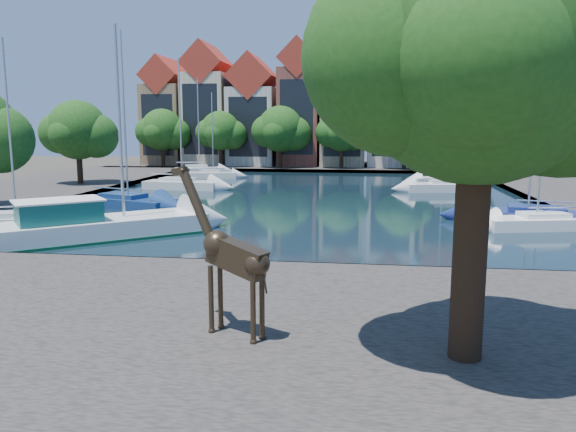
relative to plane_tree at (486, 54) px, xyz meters
name	(u,v)px	position (x,y,z in m)	size (l,w,h in m)	color
ground	(243,271)	(-7.62, 9.01, -7.67)	(160.00, 160.00, 0.00)	#38332B
water_basin	(304,197)	(-7.62, 33.01, -7.63)	(38.00, 50.00, 0.08)	black
near_quay	(192,324)	(-7.62, 2.01, -7.42)	(50.00, 14.00, 0.50)	#47413D
far_quay	(329,167)	(-7.62, 65.01, -7.42)	(60.00, 16.00, 0.50)	#47413D
left_quay	(27,190)	(-32.62, 33.01, -7.42)	(14.00, 52.00, 0.50)	#47413D
plane_tree	(486,54)	(0.00, 0.00, 0.00)	(8.32, 6.40, 10.62)	#332114
townhouse_west_end	(168,115)	(-30.62, 64.99, -0.31)	(5.44, 9.18, 14.93)	#8C6D4C
townhouse_west_mid	(209,109)	(-24.62, 64.99, 0.56)	(5.94, 9.18, 16.79)	beige
townhouse_west_inner	(254,115)	(-18.12, 64.99, -0.32)	(6.43, 9.18, 15.15)	beige
townhouse_center	(300,108)	(-11.62, 64.99, 0.69)	(5.44, 9.18, 16.93)	brown
townhouse_east_inner	(344,112)	(-5.62, 64.99, 0.06)	(5.94, 9.18, 15.79)	tan
townhouse_east_mid	(392,109)	(0.88, 64.99, 0.43)	(6.43, 9.18, 16.65)	beige
townhouse_east_end	(441,117)	(7.38, 64.99, -0.56)	(5.44, 9.18, 14.43)	#8A5E42
far_tree_far_west	(163,131)	(-29.51, 59.50, -2.49)	(7.28, 5.60, 7.68)	#332114
far_tree_west	(221,132)	(-21.52, 59.50, -2.60)	(6.76, 5.20, 7.36)	#332114
far_tree_mid_west	(281,131)	(-13.51, 59.50, -2.38)	(7.80, 6.00, 8.00)	#332114
far_tree_mid_east	(343,132)	(-5.52, 59.50, -2.54)	(7.02, 5.40, 7.52)	#332114
far_tree_east	(406,131)	(2.49, 59.50, -2.43)	(7.54, 5.80, 7.84)	#332114
far_tree_far_east	(472,133)	(10.48, 59.50, -2.60)	(6.76, 5.20, 7.36)	#332114
side_tree_left_far	(79,132)	(-29.51, 37.00, -2.29)	(7.28, 5.60, 7.88)	#332114
giraffe_statue	(229,255)	(-6.13, 0.73, -4.97)	(2.96, 1.64, 4.48)	#332719
motorsailer	(92,223)	(-16.89, 14.16, -6.74)	(10.76, 9.75, 11.16)	white
sailboat_left_a	(16,219)	(-22.62, 16.25, -7.02)	(6.34, 4.44, 10.78)	silver
sailboat_left_b	(128,200)	(-19.62, 25.04, -7.01)	(7.75, 4.88, 12.48)	navy
sailboat_left_c	(182,183)	(-19.62, 37.30, -7.01)	(7.26, 3.09, 11.93)	silver
sailboat_left_d	(213,173)	(-19.62, 48.36, -7.08)	(5.51, 2.68, 9.51)	silver
sailboat_left_e	(200,169)	(-22.62, 53.01, -6.95)	(6.20, 4.12, 11.54)	white
sailboat_right_a	(537,220)	(7.38, 20.40, -7.06)	(6.41, 3.46, 10.79)	white
sailboat_right_b	(528,214)	(7.38, 22.28, -7.01)	(7.78, 4.06, 11.68)	navy
sailboat_right_c	(442,185)	(4.38, 38.63, -7.03)	(6.78, 3.33, 9.38)	silver
sailboat_right_d	(442,179)	(5.26, 45.16, -7.03)	(6.52, 3.98, 9.84)	silver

